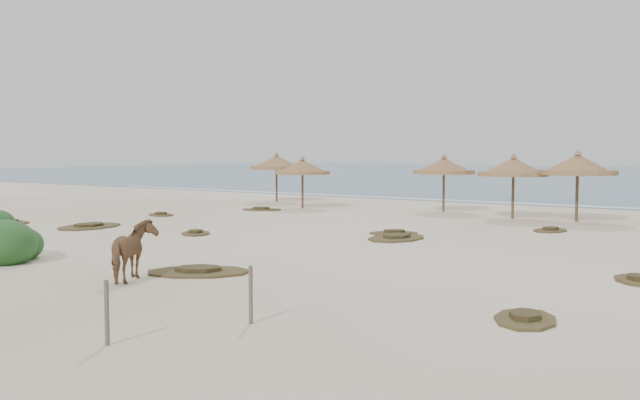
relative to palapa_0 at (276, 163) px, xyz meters
The scene contains 21 objects.
ground 23.81m from the palapa_0, 54.61° to the right, with size 160.00×160.00×0.00m, color #FBEACE.
foam_line 15.43m from the palapa_0, 25.97° to the left, with size 70.00×0.60×0.01m, color white.
palapa_0 is the anchor object (origin of this frame).
palapa_1 5.14m from the palapa_0, 35.77° to the right, with size 3.05×3.05×2.76m.
palapa_2 11.20m from the palapa_0, ahead, with size 3.56×3.56×2.89m.
palapa_3 15.50m from the palapa_0, ahead, with size 3.93×3.93×2.93m.
palapa_4 18.17m from the palapa_0, ahead, with size 4.19×4.19×3.10m.
horse 26.10m from the palapa_0, 58.66° to the right, with size 0.76×1.67×1.41m, color #88603E.
fence_post_near 31.59m from the palapa_0, 56.12° to the right, with size 0.08×0.08×1.04m, color #6F6653.
fence_post_far 30.22m from the palapa_0, 52.14° to the right, with size 0.08×0.08×1.04m, color #6F6653.
scrub_0 16.65m from the palapa_0, 94.37° to the right, with size 2.22×1.62×0.16m.
scrub_1 15.94m from the palapa_0, 79.46° to the right, with size 2.51×3.33×0.16m.
scrub_2 16.92m from the palapa_0, 61.42° to the right, with size 1.85×1.88×0.16m.
scrub_3 18.93m from the palapa_0, 38.49° to the right, with size 1.73×2.66×0.16m.
scrub_4 28.07m from the palapa_0, 33.74° to the right, with size 1.70×1.90×0.16m.
scrub_6 6.59m from the palapa_0, 58.51° to the right, with size 2.43×2.11×0.16m.
scrub_7 19.50m from the palapa_0, 18.90° to the right, with size 1.31×1.85×0.16m.
scrub_8 10.65m from the palapa_0, 82.85° to the right, with size 1.94×1.63×0.16m.
scrub_9 25.02m from the palapa_0, 55.77° to the right, with size 3.16×2.94×0.16m.
scrub_12 30.67m from the palapa_0, 42.88° to the right, with size 1.56×1.96×0.16m.
scrub_13 17.60m from the palapa_0, 37.02° to the right, with size 2.16×2.06×0.16m.
Camera 1 is at (12.96, -13.93, 3.07)m, focal length 40.00 mm.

